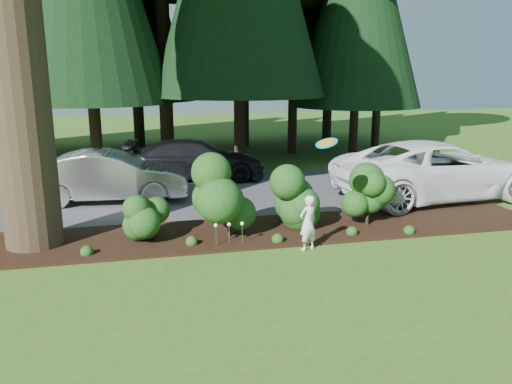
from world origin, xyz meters
TOP-DOWN VIEW (x-y plane):
  - ground at (0.00, 0.00)m, footprint 80.00×80.00m
  - mulch_bed at (0.00, 3.25)m, footprint 16.00×2.50m
  - driveway at (0.00, 7.50)m, footprint 22.00×6.00m
  - shrub_row at (0.77, 3.14)m, footprint 6.53×1.60m
  - lily_cluster at (-0.30, 2.40)m, footprint 0.69×0.09m
  - car_silver_wagon at (-3.13, 7.18)m, footprint 4.75×1.96m
  - car_white_suv at (6.72, 5.34)m, footprint 6.67×3.58m
  - car_dark_suv at (-0.25, 9.80)m, footprint 5.20×2.64m
  - child at (1.36, 1.80)m, footprint 0.54×0.46m
  - frisbee at (1.69, 1.68)m, footprint 0.48×0.48m

SIDE VIEW (x-z plane):
  - ground at x=0.00m, z-range 0.00..0.00m
  - driveway at x=0.00m, z-range 0.00..0.03m
  - mulch_bed at x=0.00m, z-range 0.00..0.05m
  - lily_cluster at x=-0.30m, z-range 0.21..0.78m
  - child at x=1.36m, z-range 0.00..1.25m
  - car_dark_suv at x=-0.25m, z-range 0.03..1.48m
  - car_silver_wagon at x=-3.13m, z-range 0.03..1.56m
  - shrub_row at x=0.77m, z-range 0.00..1.61m
  - car_white_suv at x=6.72m, z-range 0.03..1.81m
  - frisbee at x=1.69m, z-range 2.28..2.52m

